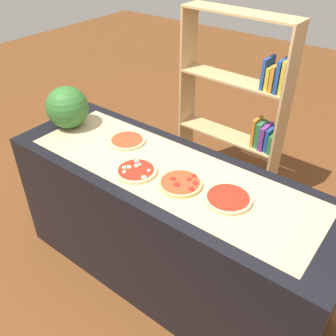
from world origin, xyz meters
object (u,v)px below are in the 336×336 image
object	(u,v)px
pizza_plain_3	(228,198)
bookshelf	(243,121)
pizza_plain_0	(127,140)
watermelon	(67,107)
pizza_mushroom_1	(136,171)
pizza_pepperoni_2	(180,183)

from	to	relation	value
pizza_plain_3	bookshelf	bearing A→B (deg)	113.82
bookshelf	pizza_plain_0	bearing A→B (deg)	-104.98
watermelon	bookshelf	size ratio (longest dim) A/B	0.18
pizza_mushroom_1	pizza_plain_3	xyz separation A→B (m)	(0.55, 0.11, 0.00)
pizza_mushroom_1	pizza_plain_3	world-z (taller)	pizza_mushroom_1
pizza_mushroom_1	pizza_plain_3	size ratio (longest dim) A/B	0.97
pizza_mushroom_1	bookshelf	distance (m)	1.34
pizza_plain_3	watermelon	world-z (taller)	watermelon
pizza_pepperoni_2	pizza_plain_0	bearing A→B (deg)	163.48
pizza_mushroom_1	watermelon	xyz separation A→B (m)	(-0.74, 0.14, 0.13)
pizza_plain_3	bookshelf	size ratio (longest dim) A/B	0.16
pizza_plain_0	pizza_plain_3	world-z (taller)	pizza_plain_3
pizza_mushroom_1	watermelon	size ratio (longest dim) A/B	0.85
pizza_mushroom_1	bookshelf	size ratio (longest dim) A/B	0.16
pizza_plain_0	watermelon	bearing A→B (deg)	-169.35
pizza_pepperoni_2	bookshelf	xyz separation A→B (m)	(-0.26, 1.26, -0.23)
pizza_pepperoni_2	pizza_plain_3	size ratio (longest dim) A/B	0.97
watermelon	bookshelf	xyz separation A→B (m)	(0.76, 1.19, -0.36)
pizza_plain_0	pizza_plain_3	distance (m)	0.84
pizza_mushroom_1	pizza_pepperoni_2	xyz separation A→B (m)	(0.28, 0.06, 0.00)
pizza_plain_3	pizza_pepperoni_2	bearing A→B (deg)	-169.86
pizza_plain_3	pizza_plain_0	bearing A→B (deg)	172.13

